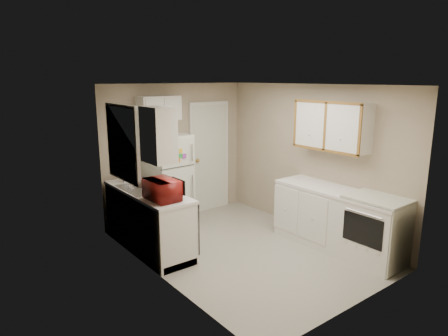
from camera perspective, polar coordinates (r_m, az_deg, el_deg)
floor at (r=6.07m, az=2.94°, el=-11.48°), size 3.80×3.80×0.00m
ceiling at (r=5.54m, az=3.23°, el=11.79°), size 3.80×3.80×0.00m
wall_left at (r=4.92m, az=-9.41°, el=-2.67°), size 3.80×3.80×0.00m
wall_right at (r=6.66m, az=12.25°, el=1.30°), size 3.80×3.80×0.00m
wall_back at (r=7.20m, az=-6.82°, el=2.35°), size 2.80×2.80×0.00m
wall_front at (r=4.47m, az=19.19°, el=-4.78°), size 2.80×2.80×0.00m
left_counter at (r=6.04m, az=-10.73°, el=-7.25°), size 0.60×1.80×0.90m
dishwasher at (r=5.66m, az=-5.31°, el=-8.00°), size 0.03×0.58×0.72m
sink at (r=6.04m, az=-11.54°, el=-3.18°), size 0.54×0.74×0.16m
microwave at (r=5.37m, az=-8.79°, el=-2.99°), size 0.51×0.29×0.34m
soap_bottle at (r=6.39m, az=-13.82°, el=-1.13°), size 0.11×0.11×0.20m
window_blinds at (r=5.78m, az=-14.18°, el=3.48°), size 0.10×0.98×1.08m
upper_cabinet_left at (r=5.05m, az=-9.35°, el=4.71°), size 0.30×0.45×0.70m
refrigerator at (r=6.79m, az=-7.96°, el=-1.86°), size 0.69×0.68×1.58m
cabinet_over_fridge at (r=6.77m, az=-9.28°, el=8.44°), size 0.70×0.30×0.40m
interior_door at (r=7.58m, az=-2.09°, el=1.57°), size 0.86×0.06×2.08m
right_counter at (r=6.16m, az=15.81°, el=-7.10°), size 0.60×2.00×0.90m
stove at (r=5.86m, az=20.88°, el=-8.27°), size 0.64×0.79×0.95m
upper_cabinet_right at (r=6.15m, az=15.17°, el=5.86°), size 0.30×1.20×0.70m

